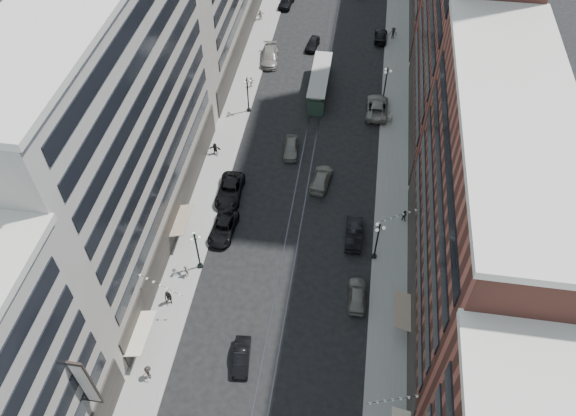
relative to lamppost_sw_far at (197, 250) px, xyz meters
The scene contains 33 objects.
ground 33.44m from the lamppost_sw_far, 73.96° to the left, with size 220.00×220.00×0.00m, color black.
sidewalk_west 42.15m from the lamppost_sw_far, 92.45° to the left, with size 4.00×180.00×0.15m, color gray.
sidewalk_east 46.70m from the lamppost_sw_far, 64.31° to the left, with size 4.00×180.00×0.15m, color gray.
rail_west 42.96m from the lamppost_sw_far, 78.56° to the left, with size 0.12×180.00×0.02m, color #2D2D33.
rail_east 43.26m from the lamppost_sw_far, 76.74° to the left, with size 0.12×180.00×0.02m, color #2D2D33.
building_west_mid 14.31m from the lamppost_sw_far, 147.34° to the left, with size 8.00×36.00×28.00m, color #9B958A.
building_east_mid 27.67m from the lamppost_sw_far, ahead, with size 8.00×30.00×24.00m, color brown.
lamppost_sw_far is the anchor object (origin of this frame).
lamppost_sw_mid 27.00m from the lamppost_sw_far, 90.00° to the left, with size 1.03×1.14×5.52m.
lamppost_se_far 18.83m from the lamppost_sw_far, 12.26° to the left, with size 1.03×1.14×5.52m.
lamppost_se_mid 36.91m from the lamppost_sw_far, 60.10° to the left, with size 1.03×1.14×5.52m.
streetcar 34.19m from the lamppost_sw_far, 74.37° to the left, with size 2.52×11.39×3.15m.
car_2 5.76m from the lamppost_sw_far, 74.51° to the left, with size 2.51×5.45×1.51m, color black.
car_4 17.11m from the lamppost_sw_far, ahead, with size 1.82×4.52×1.54m, color #68645D.
car_5 12.21m from the lamppost_sw_far, 56.54° to the right, with size 1.47×4.23×1.39m, color black.
pedestrian_2 5.66m from the lamppost_sw_far, 111.48° to the right, with size 0.92×0.50×1.88m, color black.
car_7 11.12m from the lamppost_sw_far, 85.29° to the left, with size 2.83×6.15×1.71m, color black.
car_8 39.75m from the lamppost_sw_far, 88.84° to the left, with size 2.44×6.00×1.74m, color gray.
car_9 57.01m from the lamppost_sw_far, 89.20° to the left, with size 2.07×5.15×1.75m, color black.
car_10 17.40m from the lamppost_sw_far, 21.99° to the left, with size 1.81×5.19×1.71m, color black.
car_11 34.39m from the lamppost_sw_far, 59.15° to the left, with size 2.90×6.29×1.75m, color gray.
car_12 51.37m from the lamppost_sw_far, 70.10° to the left, with size 1.97×4.85×1.41m, color black.
car_13 44.93m from the lamppost_sw_far, 81.17° to the left, with size 1.70×4.22×1.44m, color black.
pedestrian_5 18.04m from the lamppost_sw_far, 98.12° to the left, with size 1.54×0.44×1.66m, color black.
pedestrian_6 32.70m from the lamppost_sw_far, 91.27° to the left, with size 0.91×0.41×1.55m, color #A09384.
pedestrian_7 23.75m from the lamppost_sw_far, 24.73° to the left, with size 0.74×0.40×1.52m, color black.
pedestrian_8 33.51m from the lamppost_sw_far, 54.32° to the left, with size 0.63×0.41×1.73m, color #B9A999.
pedestrian_9 52.50m from the lamppost_sw_far, 68.32° to the left, with size 1.22×0.50×1.89m, color black.
car_extra_1 20.91m from the lamppost_sw_far, 70.31° to the left, with size 1.86×4.63×1.58m, color #67655B.
car_extra_2 18.70m from the lamppost_sw_far, 51.78° to the left, with size 2.13×5.23×1.52m, color slate.
pedestrian_extra_0 2.74m from the lamppost_sw_far, 130.36° to the right, with size 0.96×0.44×1.64m, color beige.
pedestrian_extra_1 51.64m from the lamppost_sw_far, 93.08° to the left, with size 1.55×0.44×1.67m, color #A09885.
pedestrian_extra_2 13.13m from the lamppost_sw_far, 96.46° to the right, with size 1.10×0.45×1.70m, color black.
Camera 1 is at (5.33, -5.88, 49.12)m, focal length 35.00 mm.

